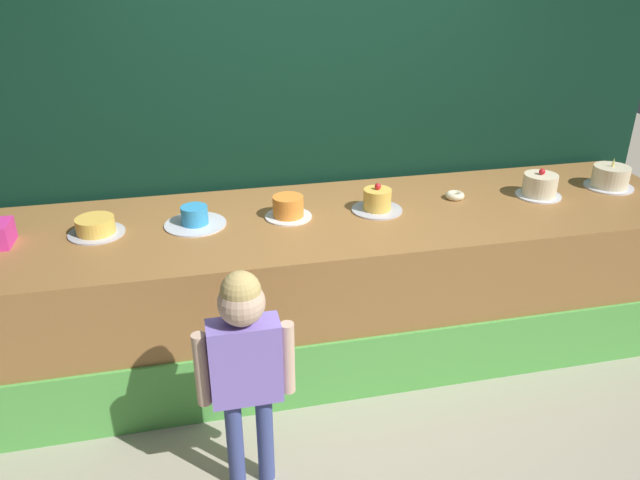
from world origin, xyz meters
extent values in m
plane|color=#ADA38E|center=(0.00, 0.00, 0.00)|extent=(12.00, 12.00, 0.00)
cube|color=#9E6B38|center=(0.00, 0.55, 0.44)|extent=(4.37, 1.11, 0.89)
cube|color=#59B24C|center=(0.00, -0.01, 0.20)|extent=(4.37, 0.02, 0.40)
cube|color=black|center=(0.00, 1.21, 1.40)|extent=(4.83, 0.08, 2.79)
cylinder|color=#3F4C8C|center=(-0.71, -0.46, 0.25)|extent=(0.08, 0.08, 0.50)
cylinder|color=#3F4C8C|center=(-0.58, -0.46, 0.25)|extent=(0.08, 0.08, 0.50)
cube|color=#8C72D8|center=(-0.65, -0.46, 0.69)|extent=(0.31, 0.14, 0.39)
cylinder|color=beige|center=(-0.83, -0.46, 0.68)|extent=(0.06, 0.06, 0.35)
cylinder|color=beige|center=(-0.46, -0.46, 0.68)|extent=(0.06, 0.06, 0.35)
sphere|color=beige|center=(-0.65, -0.46, 0.98)|extent=(0.20, 0.20, 0.20)
sphere|color=tan|center=(-0.65, -0.46, 1.04)|extent=(0.17, 0.17, 0.17)
torus|color=beige|center=(0.80, 0.65, 0.91)|extent=(0.12, 0.12, 0.04)
cylinder|color=silver|center=(-1.33, 0.59, 0.89)|extent=(0.30, 0.30, 0.01)
cylinder|color=#F2BF4C|center=(-1.33, 0.59, 0.94)|extent=(0.21, 0.21, 0.08)
cylinder|color=silver|center=(-0.80, 0.60, 0.89)|extent=(0.35, 0.35, 0.01)
cylinder|color=#3399D8|center=(-0.80, 0.60, 0.95)|extent=(0.15, 0.15, 0.10)
cylinder|color=white|center=(-0.27, 0.59, 0.89)|extent=(0.27, 0.27, 0.01)
cylinder|color=orange|center=(-0.27, 0.59, 0.95)|extent=(0.18, 0.18, 0.12)
cylinder|color=silver|center=(0.27, 0.57, 0.89)|extent=(0.30, 0.30, 0.01)
cylinder|color=#F2BF4C|center=(0.27, 0.57, 0.96)|extent=(0.16, 0.16, 0.12)
sphere|color=red|center=(0.27, 0.57, 1.04)|extent=(0.04, 0.04, 0.04)
cylinder|color=silver|center=(1.33, 0.57, 0.89)|extent=(0.28, 0.28, 0.01)
cylinder|color=beige|center=(1.33, 0.57, 0.96)|extent=(0.21, 0.21, 0.13)
sphere|color=red|center=(1.33, 0.57, 1.05)|extent=(0.04, 0.04, 0.04)
cylinder|color=silver|center=(1.86, 0.61, 0.89)|extent=(0.31, 0.31, 0.01)
cylinder|color=beige|center=(1.86, 0.61, 0.96)|extent=(0.23, 0.23, 0.13)
cone|color=#F2E566|center=(1.86, 0.61, 1.06)|extent=(0.02, 0.02, 0.06)
camera|label=1|loc=(-0.80, -2.63, 2.30)|focal=34.44mm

